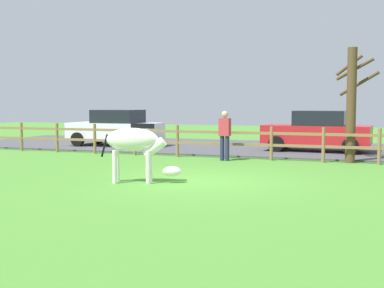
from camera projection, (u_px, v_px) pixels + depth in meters
The scene contains 8 objects.
ground_plane at pixel (202, 181), 12.14m from camera, with size 60.00×60.00×0.00m, color #47842D.
parking_asphalt at pixel (274, 148), 20.84m from camera, with size 28.00×7.40×0.05m, color #47474C.
paddock_fence at pixel (247, 141), 16.81m from camera, with size 21.84×0.11×1.12m.
bare_tree at pixel (352, 102), 15.83m from camera, with size 1.37×1.00×3.64m.
zebra at pixel (136, 144), 11.87m from camera, with size 1.89×0.81×1.41m.
parked_car_white at pixel (116, 127), 21.67m from camera, with size 4.02×1.91×1.56m.
parked_car_red at pixel (317, 131), 19.21m from camera, with size 4.09×2.07×1.56m.
visitor_near_fence at pixel (225, 133), 16.45m from camera, with size 0.38×0.26×1.64m.
Camera 1 is at (3.87, -11.38, 1.89)m, focal length 46.88 mm.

